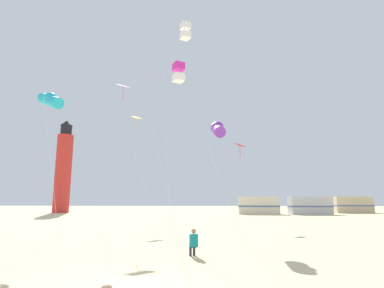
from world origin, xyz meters
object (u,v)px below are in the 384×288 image
Objects in this scene: kite_box_magenta at (178,73)px; rv_van_silver at (310,206)px; kite_tube_cyan at (51,100)px; rv_van_cream at (259,205)px; kite_box_white at (185,32)px; kite_diamond_scarlet at (240,148)px; rv_van_tan at (352,205)px; kite_diamond_rainbow at (122,92)px; lighthouse_distant at (63,168)px; kite_tube_violet at (218,129)px; kite_diamond_gold at (137,122)px; kite_flyer_standing at (193,242)px.

kite_box_magenta is 1.58× the size of rv_van_silver.
rv_van_cream is (17.69, 33.04, -7.10)m from kite_tube_cyan.
kite_box_white is 35.25m from rv_van_cream.
kite_box_magenta is (-4.67, -11.45, 2.69)m from kite_diamond_scarlet.
kite_box_magenta is (-0.23, -2.02, -3.83)m from kite_box_white.
kite_diamond_scarlet reaches higher than rv_van_tan.
kite_diamond_scarlet is 0.67× the size of kite_diamond_rainbow.
kite_box_magenta is 0.62× the size of lighthouse_distant.
kite_tube_violet is at bearing 38.26° from kite_box_magenta.
kite_diamond_gold is (-5.47, 12.44, 0.22)m from kite_box_magenta.
lighthouse_distant is 51.81m from rv_van_tan.
kite_box_white is 43.19m from lighthouse_distant.
rv_van_cream is at bearing 77.50° from kite_diamond_scarlet.
kite_tube_cyan is at bearing -139.78° from kite_diamond_scarlet.
rv_van_tan is at bearing 51.51° from kite_diamond_scarlet.
rv_van_silver is (17.26, 31.00, -12.26)m from kite_box_white.
kite_diamond_rainbow is 47.26m from rv_van_tan.
kite_diamond_rainbow is at bearing 147.01° from kite_box_white.
rv_van_silver is 11.12m from rv_van_tan.
lighthouse_distant reaches higher than kite_diamond_gold.
lighthouse_distant reaches higher than kite_flyer_standing.
kite_tube_violet is 44.21m from lighthouse_distant.
kite_tube_violet is 44.95m from rv_van_tan.
kite_box_white reaches higher than rv_van_cream.
kite_flyer_standing is at bearing -123.67° from rv_van_tan.
kite_diamond_rainbow is at bearing -112.32° from rv_van_cream.
rv_van_silver is at bearing 64.09° from kite_tube_violet.
lighthouse_distant is (-16.53, 36.21, -0.65)m from kite_tube_cyan.
lighthouse_distant reaches higher than kite_tube_violet.
rv_van_tan reaches higher than kite_flyer_standing.
kite_tube_cyan is at bearing -113.18° from rv_van_cream.
rv_van_cream and rv_van_tan have the same top height.
lighthouse_distant is at bearing 170.41° from rv_van_silver.
kite_box_magenta reaches higher than kite_tube_violet.
rv_van_silver is (15.15, 31.19, -5.38)m from kite_tube_violet.
kite_box_magenta is 1.57× the size of rv_van_cream.
kite_diamond_rainbow is at bearing -69.55° from kite_flyer_standing.
kite_diamond_scarlet is at bearing -40.96° from lighthouse_distant.
kite_diamond_scarlet is at bearing 31.99° from kite_diamond_rainbow.
kite_box_magenta is 13.59m from kite_diamond_gold.
kite_tube_cyan is at bearing -134.82° from rv_van_tan.
kite_box_white is 1.55× the size of kite_tube_cyan.
kite_tube_cyan is (-12.75, -10.78, 1.36)m from kite_diamond_scarlet.
kite_box_magenta is at bearing -127.02° from rv_van_tan.
kite_diamond_scarlet is 0.45× the size of lighthouse_distant.
lighthouse_distant is (-25.69, 40.48, 7.22)m from kite_flyer_standing.
kite_diamond_scarlet is 12.66m from kite_box_magenta.
rv_van_tan is at bearing 46.80° from kite_diamond_rainbow.
kite_tube_violet reaches higher than rv_van_tan.
kite_diamond_rainbow reaches higher than kite_box_magenta.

